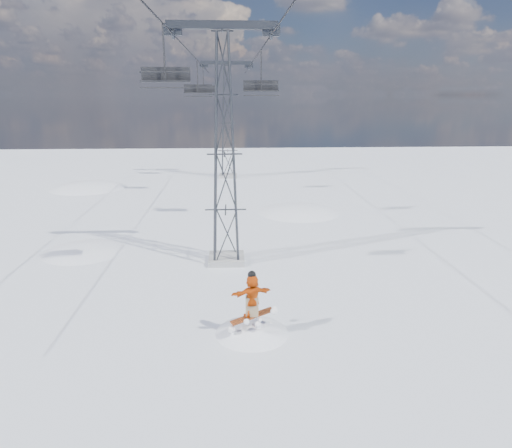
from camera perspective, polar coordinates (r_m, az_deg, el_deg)
The scene contains 10 objects.
ground at distance 16.32m, azimuth -6.79°, elevation -14.63°, with size 120.00×120.00×0.00m, color white.
snow_terrain at distance 39.96m, azimuth -11.48°, elevation -11.01°, with size 39.00×37.00×22.00m.
lift_tower_near at distance 22.22m, azimuth -3.95°, elevation 8.62°, with size 5.20×1.80×11.43m.
lift_tower_far at distance 47.12m, azimuth -3.61°, elevation 12.43°, with size 5.20×1.80×11.43m.
haul_cables at distance 33.64m, azimuth -3.91°, elevation 20.24°, with size 4.46×51.00×0.06m.
snowboarder_jump at distance 17.70m, azimuth -0.50°, elevation -18.13°, with size 4.40×4.40×6.45m.
lift_chair_near at distance 18.98m, azimuth -11.26°, elevation 17.69°, with size 1.91×0.55×2.37m.
lift_chair_mid at distance 28.91m, azimuth 0.63°, elevation 16.76°, with size 2.15×0.62×2.67m.
lift_chair_far at distance 37.70m, azimuth -7.26°, elevation 16.33°, with size 2.22×0.64×2.75m.
lift_chair_extra at distance 45.84m, azimuth -6.56°, elevation 16.35°, with size 2.13×0.61×2.64m.
Camera 1 is at (1.09, -14.04, 8.24)m, focal length 32.00 mm.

